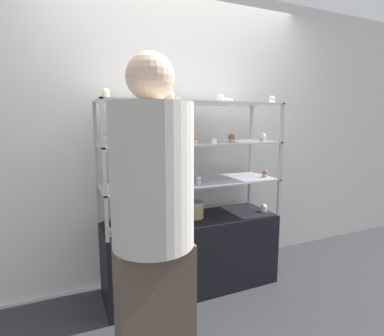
{
  "coord_description": "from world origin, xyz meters",
  "views": [
    {
      "loc": [
        -0.97,
        -2.2,
        1.41
      ],
      "look_at": [
        0.0,
        0.0,
        1.04
      ],
      "focal_mm": 28.0,
      "sensor_mm": 36.0,
      "label": 1
    }
  ],
  "objects": [
    {
      "name": "ground_plane",
      "position": [
        0.0,
        0.0,
        0.0
      ],
      "size": [
        20.0,
        20.0,
        0.0
      ],
      "primitive_type": "plane",
      "color": "#2D2D33"
    },
    {
      "name": "back_wall",
      "position": [
        0.0,
        0.38,
        1.3
      ],
      "size": [
        8.0,
        0.05,
        2.6
      ],
      "color": "silver",
      "rests_on": "ground_plane"
    },
    {
      "name": "display_base",
      "position": [
        0.0,
        0.0,
        0.31
      ],
      "size": [
        1.46,
        0.46,
        0.61
      ],
      "color": "black",
      "rests_on": "ground_plane"
    },
    {
      "name": "display_riser_lower",
      "position": [
        0.0,
        0.0,
        0.91
      ],
      "size": [
        1.46,
        0.46,
        0.32
      ],
      "color": "#B7B7BC",
      "rests_on": "display_base"
    },
    {
      "name": "display_riser_middle",
      "position": [
        0.0,
        0.0,
        1.23
      ],
      "size": [
        1.46,
        0.46,
        0.32
      ],
      "color": "#B7B7BC",
      "rests_on": "display_riser_lower"
    },
    {
      "name": "display_riser_upper",
      "position": [
        0.0,
        0.0,
        1.55
      ],
      "size": [
        1.46,
        0.46,
        0.32
      ],
      "color": "#B7B7BC",
      "rests_on": "display_riser_middle"
    },
    {
      "name": "layer_cake_centerpiece",
      "position": [
        0.03,
        0.02,
        0.68
      ],
      "size": [
        0.16,
        0.16,
        0.14
      ],
      "color": "#DBBC84",
      "rests_on": "display_base"
    },
    {
      "name": "sheet_cake_frosted",
      "position": [
        -0.27,
        -0.06,
        0.96
      ],
      "size": [
        0.21,
        0.13,
        0.06
      ],
      "color": "brown",
      "rests_on": "display_riser_lower"
    },
    {
      "name": "cupcake_0",
      "position": [
        -0.68,
        -0.12,
        0.65
      ],
      "size": [
        0.06,
        0.06,
        0.07
      ],
      "color": "white",
      "rests_on": "display_base"
    },
    {
      "name": "cupcake_1",
      "position": [
        0.68,
        -0.07,
        0.65
      ],
      "size": [
        0.06,
        0.06,
        0.07
      ],
      "color": "white",
      "rests_on": "display_base"
    },
    {
      "name": "price_tag_0",
      "position": [
        -0.37,
        -0.21,
        0.64
      ],
      "size": [
        0.04,
        0.0,
        0.04
      ],
      "color": "white",
      "rests_on": "display_base"
    },
    {
      "name": "cupcake_2",
      "position": [
        -0.66,
        -0.1,
        0.96
      ],
      "size": [
        0.05,
        0.05,
        0.06
      ],
      "color": "white",
      "rests_on": "display_riser_lower"
    },
    {
      "name": "cupcake_3",
      "position": [
        0.01,
        -0.11,
        0.96
      ],
      "size": [
        0.05,
        0.05,
        0.06
      ],
      "color": "beige",
      "rests_on": "display_riser_lower"
    },
    {
      "name": "cupcake_4",
      "position": [
        0.67,
        -0.07,
        0.96
      ],
      "size": [
        0.05,
        0.05,
        0.06
      ],
      "color": "#CCB28C",
      "rests_on": "display_riser_lower"
    },
    {
      "name": "price_tag_1",
      "position": [
        -0.12,
        -0.21,
        0.95
      ],
      "size": [
        0.04,
        0.0,
        0.04
      ],
      "color": "white",
      "rests_on": "display_riser_lower"
    },
    {
      "name": "cupcake_5",
      "position": [
        -0.67,
        -0.05,
        1.28
      ],
      "size": [
        0.06,
        0.06,
        0.07
      ],
      "color": "beige",
      "rests_on": "display_riser_middle"
    },
    {
      "name": "cupcake_6",
      "position": [
        -0.32,
        -0.07,
        1.28
      ],
      "size": [
        0.06,
        0.06,
        0.07
      ],
      "color": "#CCB28C",
      "rests_on": "display_riser_middle"
    },
    {
      "name": "cupcake_7",
      "position": [
        -0.01,
        -0.09,
        1.28
      ],
      "size": [
        0.06,
        0.06,
        0.07
      ],
      "color": "white",
      "rests_on": "display_riser_middle"
    },
    {
      "name": "cupcake_8",
      "position": [
        0.33,
        -0.07,
        1.28
      ],
      "size": [
        0.06,
        0.06,
        0.07
      ],
      "color": "#CCB28C",
      "rests_on": "display_riser_middle"
    },
    {
      "name": "cupcake_9",
      "position": [
        0.66,
        -0.05,
        1.28
      ],
      "size": [
        0.06,
        0.06,
        0.07
      ],
      "color": "#CCB28C",
      "rests_on": "display_riser_middle"
    },
    {
      "name": "price_tag_2",
      "position": [
        0.09,
        -0.21,
        1.27
      ],
      "size": [
        0.04,
        0.0,
        0.04
      ],
      "color": "white",
      "rests_on": "display_riser_middle"
    },
    {
      "name": "cupcake_10",
      "position": [
        -0.68,
        -0.12,
        1.6
      ],
      "size": [
        0.05,
        0.05,
        0.06
      ],
      "color": "#CCB28C",
      "rests_on": "display_riser_upper"
    },
    {
      "name": "cupcake_11",
      "position": [
        -0.22,
        -0.12,
        1.6
      ],
      "size": [
        0.05,
        0.05,
        0.06
      ],
      "color": "#CCB28C",
      "rests_on": "display_riser_upper"
    },
    {
      "name": "cupcake_12",
      "position": [
        0.22,
        -0.06,
        1.6
      ],
      "size": [
        0.05,
        0.05,
        0.06
      ],
      "color": "beige",
      "rests_on": "display_riser_upper"
    },
    {
      "name": "cupcake_13",
      "position": [
        0.68,
        -0.12,
        1.6
      ],
      "size": [
        0.05,
        0.05,
        0.06
      ],
      "color": "white",
      "rests_on": "display_riser_upper"
    },
    {
      "name": "price_tag_3",
      "position": [
        -0.2,
        -0.21,
        1.59
      ],
      "size": [
        0.04,
        0.0,
        0.04
      ],
      "color": "white",
      "rests_on": "display_riser_upper"
    },
    {
      "name": "donut_glazed",
      "position": [
        0.32,
        0.03,
        1.59
      ],
      "size": [
        0.12,
        0.12,
        0.04
      ],
      "color": "#EFB2BC",
      "rests_on": "display_riser_upper"
    },
    {
      "name": "customer_figure",
      "position": [
        -0.57,
        -0.82,
        0.92
      ],
      "size": [
        0.4,
        0.4,
        1.73
      ],
      "color": "brown",
      "rests_on": "ground_plane"
    }
  ]
}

